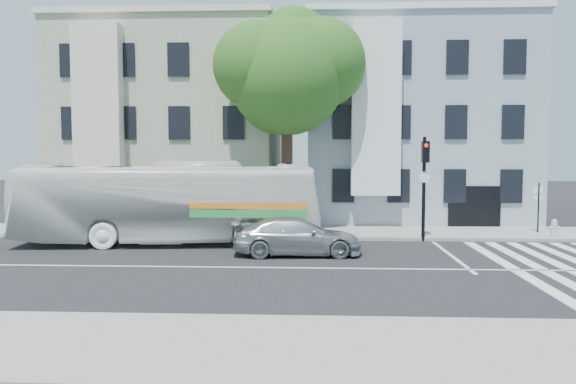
# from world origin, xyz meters

# --- Properties ---
(ground) EXTENTS (120.00, 120.00, 0.00)m
(ground) POSITION_xyz_m (0.00, 0.00, 0.00)
(ground) COLOR black
(ground) RESTS_ON ground
(sidewalk_far) EXTENTS (80.00, 4.00, 0.15)m
(sidewalk_far) POSITION_xyz_m (0.00, 8.00, 0.07)
(sidewalk_far) COLOR gray
(sidewalk_far) RESTS_ON ground
(sidewalk_near) EXTENTS (80.00, 4.00, 0.15)m
(sidewalk_near) POSITION_xyz_m (0.00, -8.00, 0.07)
(sidewalk_near) COLOR gray
(sidewalk_near) RESTS_ON ground
(building_left) EXTENTS (12.00, 10.00, 11.00)m
(building_left) POSITION_xyz_m (-7.00, 15.00, 5.50)
(building_left) COLOR gray
(building_left) RESTS_ON ground
(building_right) EXTENTS (12.00, 10.00, 11.00)m
(building_right) POSITION_xyz_m (7.00, 15.00, 5.50)
(building_right) COLOR #8798A1
(building_right) RESTS_ON ground
(street_tree) EXTENTS (7.30, 5.90, 11.10)m
(street_tree) POSITION_xyz_m (0.06, 8.74, 7.83)
(street_tree) COLOR #2D2116
(street_tree) RESTS_ON ground
(bus) EXTENTS (4.20, 12.90, 3.53)m
(bus) POSITION_xyz_m (-4.80, 4.82, 1.76)
(bus) COLOR white
(bus) RESTS_ON ground
(sedan) EXTENTS (2.30, 4.99, 1.41)m
(sedan) POSITION_xyz_m (0.70, 2.42, 0.71)
(sedan) COLOR #B3B5BA
(sedan) RESTS_ON ground
(hedge) EXTENTS (8.54, 1.89, 0.70)m
(hedge) POSITION_xyz_m (-4.85, 6.38, 0.50)
(hedge) COLOR #2F561C
(hedge) RESTS_ON sidewalk_far
(traffic_signal) EXTENTS (0.48, 0.54, 4.56)m
(traffic_signal) POSITION_xyz_m (6.11, 5.94, 2.95)
(traffic_signal) COLOR black
(traffic_signal) RESTS_ON ground
(fire_hydrant) EXTENTS (0.45, 0.26, 0.81)m
(fire_hydrant) POSITION_xyz_m (11.91, 6.44, 0.56)
(fire_hydrant) COLOR #B3B3AE
(fire_hydrant) RESTS_ON sidewalk_far
(far_sign_pole) EXTENTS (0.42, 0.18, 2.33)m
(far_sign_pole) POSITION_xyz_m (11.79, 8.00, 1.64)
(far_sign_pole) COLOR black
(far_sign_pole) RESTS_ON sidewalk_far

